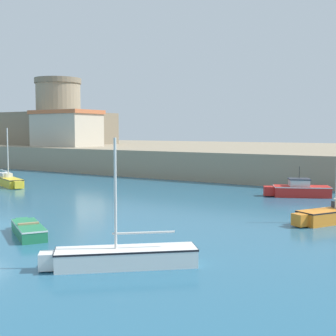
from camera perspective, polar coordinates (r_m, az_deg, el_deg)
The scene contains 7 objects.
quay_seawall at distance 63.20m, azimuth 13.30°, elevation 1.27°, with size 120.00×40.00×2.85m, color gray.
sailboat_yellow_0 at distance 44.77m, azimuth -19.00°, elevation -1.43°, with size 6.49×3.51×5.18m.
motorboat_red_1 at distance 36.61m, azimuth 15.70°, elevation -2.56°, with size 4.97×3.34×2.26m.
dinghy_green_3 at distance 23.29m, azimuth -16.68°, elevation -7.16°, with size 3.85×2.82×0.64m.
sailboat_white_5 at distance 17.42m, azimuth -5.50°, elevation -10.67°, with size 4.88×4.49×4.73m.
fortress at distance 73.87m, azimuth -13.18°, elevation 5.44°, with size 13.00×13.00×10.00m.
harbor_shed_mid_row at distance 63.73m, azimuth -12.25°, elevation 4.76°, with size 8.68×5.74×4.77m.
Camera 1 is at (21.17, -14.83, 4.99)m, focal length 50.00 mm.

